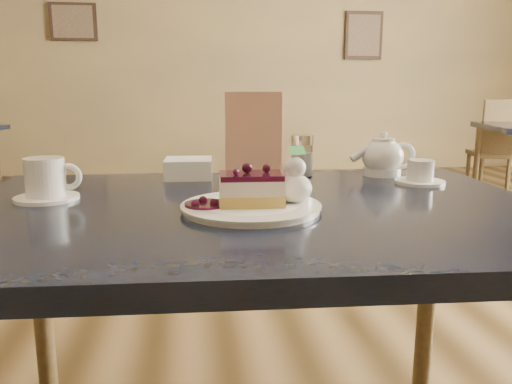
{
  "coord_description": "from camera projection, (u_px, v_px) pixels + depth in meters",
  "views": [
    {
      "loc": [
        -0.26,
        -0.95,
        0.97
      ],
      "look_at": [
        -0.15,
        -0.11,
        0.79
      ],
      "focal_mm": 35.0,
      "sensor_mm": 36.0,
      "label": 1
    }
  ],
  "objects": [
    {
      "name": "whipped_cream",
      "position": [
        295.0,
        188.0,
        0.95
      ],
      "size": [
        0.06,
        0.06,
        0.06
      ],
      "color": "white",
      "rests_on": "dessert_plate"
    },
    {
      "name": "tea_set",
      "position": [
        390.0,
        161.0,
        1.29
      ],
      "size": [
        0.21,
        0.24,
        0.1
      ],
      "color": "white",
      "rests_on": "main_table"
    },
    {
      "name": "berry_sauce",
      "position": [
        206.0,
        204.0,
        0.92
      ],
      "size": [
        0.08,
        0.08,
        0.01
      ],
      "primitive_type": "cylinder",
      "color": "#340B22",
      "rests_on": "dessert_plate"
    },
    {
      "name": "cheesecake_slice",
      "position": [
        251.0,
        189.0,
        0.93
      ],
      "size": [
        0.12,
        0.09,
        0.06
      ],
      "rotation": [
        0.0,
        0.0,
        -0.04
      ],
      "color": "gold",
      "rests_on": "dessert_plate"
    },
    {
      "name": "coffee_set",
      "position": [
        47.0,
        181.0,
        1.02
      ],
      "size": [
        0.14,
        0.13,
        0.09
      ],
      "color": "white",
      "rests_on": "main_table"
    },
    {
      "name": "main_table",
      "position": [
        249.0,
        242.0,
        1.0
      ],
      "size": [
        1.22,
        0.85,
        0.74
      ],
      "rotation": [
        0.0,
        0.0,
        -0.04
      ],
      "color": "black",
      "rests_on": "ground"
    },
    {
      "name": "sugar_shaker",
      "position": [
        302.0,
        155.0,
        1.29
      ],
      "size": [
        0.06,
        0.06,
        0.11
      ],
      "color": "white",
      "rests_on": "main_table"
    },
    {
      "name": "napkin_stack",
      "position": [
        189.0,
        168.0,
        1.28
      ],
      "size": [
        0.12,
        0.12,
        0.05
      ],
      "primitive_type": "cube",
      "rotation": [
        0.0,
        0.0,
        -0.04
      ],
      "color": "white",
      "rests_on": "main_table"
    },
    {
      "name": "dessert_plate",
      "position": [
        251.0,
        208.0,
        0.94
      ],
      "size": [
        0.26,
        0.26,
        0.01
      ],
      "primitive_type": "cylinder",
      "color": "white",
      "rests_on": "main_table"
    },
    {
      "name": "menu_card",
      "position": [
        253.0,
        137.0,
        1.23
      ],
      "size": [
        0.14,
        0.04,
        0.22
      ],
      "primitive_type": "cube",
      "rotation": [
        0.0,
        0.0,
        -0.04
      ],
      "color": "beige",
      "rests_on": "main_table"
    }
  ]
}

